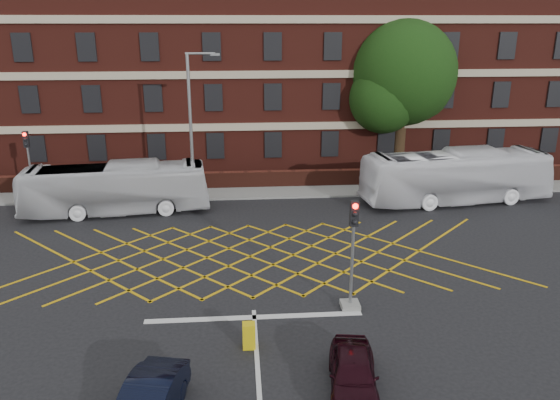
{
  "coord_description": "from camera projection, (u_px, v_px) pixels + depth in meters",
  "views": [
    {
      "loc": [
        -0.44,
        -21.24,
        10.36
      ],
      "look_at": [
        1.34,
        1.5,
        2.89
      ],
      "focal_mm": 35.0,
      "sensor_mm": 36.0,
      "label": 1
    }
  ],
  "objects": [
    {
      "name": "ground",
      "position": [
        252.0,
        276.0,
        23.38
      ],
      "size": [
        120.0,
        120.0,
        0.0
      ],
      "primitive_type": "plane",
      "color": "black",
      "rests_on": "ground"
    },
    {
      "name": "victorian_building",
      "position": [
        245.0,
        56.0,
        41.79
      ],
      "size": [
        51.0,
        12.17,
        20.4
      ],
      "color": "#551D15",
      "rests_on": "ground"
    },
    {
      "name": "boundary_wall",
      "position": [
        246.0,
        180.0,
        35.52
      ],
      "size": [
        56.0,
        0.5,
        1.1
      ],
      "primitive_type": "cube",
      "color": "#481C13",
      "rests_on": "ground"
    },
    {
      "name": "far_pavement",
      "position": [
        246.0,
        192.0,
        34.73
      ],
      "size": [
        60.0,
        3.0,
        0.12
      ],
      "primitive_type": "cube",
      "color": "slate",
      "rests_on": "ground"
    },
    {
      "name": "box_junction_hatching",
      "position": [
        250.0,
        256.0,
        25.27
      ],
      "size": [
        8.22,
        8.22,
        0.02
      ],
      "primitive_type": "cube",
      "rotation": [
        0.0,
        0.0,
        0.79
      ],
      "color": "#CC990C",
      "rests_on": "ground"
    },
    {
      "name": "stop_line",
      "position": [
        254.0,
        317.0,
        20.06
      ],
      "size": [
        8.0,
        0.3,
        0.02
      ],
      "primitive_type": "cube",
      "color": "silver",
      "rests_on": "ground"
    },
    {
      "name": "bus_left",
      "position": [
        116.0,
        188.0,
        30.65
      ],
      "size": [
        10.52,
        3.44,
        2.88
      ],
      "primitive_type": "imported",
      "rotation": [
        0.0,
        0.0,
        1.67
      ],
      "color": "silver",
      "rests_on": "ground"
    },
    {
      "name": "bus_right",
      "position": [
        456.0,
        177.0,
        32.44
      ],
      "size": [
        11.63,
        4.05,
        3.17
      ],
      "primitive_type": "imported",
      "rotation": [
        0.0,
        0.0,
        1.69
      ],
      "color": "white",
      "rests_on": "ground"
    },
    {
      "name": "car_maroon",
      "position": [
        353.0,
        373.0,
        15.92
      ],
      "size": [
        1.9,
        3.64,
        1.18
      ],
      "primitive_type": "imported",
      "rotation": [
        0.0,
        0.0,
        -0.15
      ],
      "color": "black",
      "rests_on": "ground"
    },
    {
      "name": "deciduous_tree",
      "position": [
        402.0,
        81.0,
        37.5
      ],
      "size": [
        7.51,
        7.22,
        10.62
      ],
      "color": "black",
      "rests_on": "ground"
    },
    {
      "name": "traffic_light_near",
      "position": [
        352.0,
        265.0,
        20.22
      ],
      "size": [
        0.7,
        0.7,
        4.27
      ],
      "color": "slate",
      "rests_on": "ground"
    },
    {
      "name": "traffic_light_far",
      "position": [
        31.0,
        173.0,
        32.54
      ],
      "size": [
        0.7,
        0.7,
        4.27
      ],
      "color": "slate",
      "rests_on": "ground"
    },
    {
      "name": "street_lamp",
      "position": [
        193.0,
        157.0,
        31.16
      ],
      "size": [
        2.25,
        1.0,
        8.78
      ],
      "color": "slate",
      "rests_on": "ground"
    },
    {
      "name": "direction_signs",
      "position": [
        43.0,
        177.0,
        33.15
      ],
      "size": [
        1.1,
        0.16,
        2.2
      ],
      "color": "gray",
      "rests_on": "ground"
    },
    {
      "name": "utility_cabinet",
      "position": [
        249.0,
        336.0,
        18.08
      ],
      "size": [
        0.42,
        0.37,
        0.9
      ],
      "primitive_type": "cube",
      "color": "#D7BA0C",
      "rests_on": "ground"
    }
  ]
}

